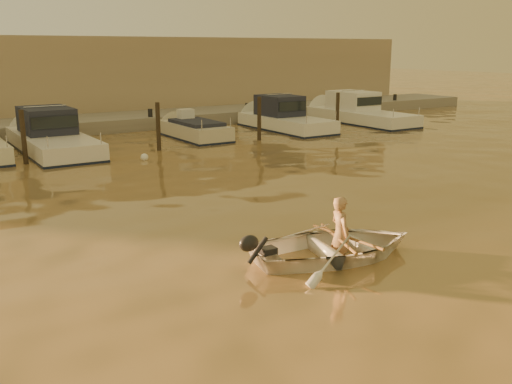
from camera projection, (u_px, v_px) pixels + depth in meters
ground_plane at (415, 240)px, 12.72m from camera, size 160.00×160.00×0.00m
dinghy at (335, 246)px, 11.61m from camera, size 3.95×3.17×0.73m
person at (340, 234)px, 11.58m from camera, size 0.49×0.64×1.58m
outboard_motor at (267, 254)px, 11.08m from camera, size 0.96×0.57×0.70m
oar_port at (346, 237)px, 11.65m from camera, size 0.07×2.10×0.13m
oar_starboard at (338, 238)px, 11.58m from camera, size 0.83×1.97×0.13m
moored_boat_2 at (52, 136)px, 23.53m from camera, size 2.40×8.00×1.75m
moored_boat_3 at (195, 133)px, 27.06m from camera, size 1.81×5.32×0.95m
moored_boat_4 at (286, 118)px, 29.75m from camera, size 2.23×6.88×1.75m
moored_boat_5 at (361, 112)px, 32.50m from camera, size 2.38×7.94×1.75m
piling_1 at (24, 140)px, 20.88m from camera, size 0.18×0.18×2.20m
piling_2 at (158, 129)px, 23.66m from camera, size 0.18×0.18×2.20m
piling_3 at (259, 121)px, 26.27m from camera, size 0.18×0.18×2.20m
piling_4 at (337, 115)px, 28.73m from camera, size 0.18×0.18×2.20m
fender_c at (144, 157)px, 21.81m from camera, size 0.30×0.30×0.30m
fender_d at (228, 140)px, 25.88m from camera, size 0.30×0.30×0.30m
fender_e at (312, 134)px, 27.81m from camera, size 0.30×0.30×0.30m
quay at (105, 126)px, 30.23m from camera, size 52.00×4.00×1.00m
waterfront_building at (73, 78)px, 34.16m from camera, size 46.00×7.00×4.80m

